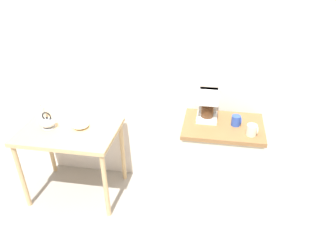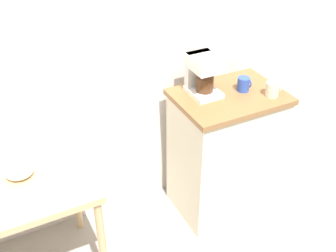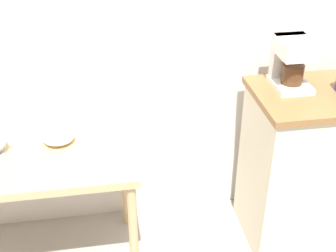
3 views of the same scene
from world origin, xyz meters
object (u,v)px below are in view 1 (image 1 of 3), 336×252
at_px(bowl_stoneware, 81,125).
at_px(mug_small_cream, 252,130).
at_px(glass_carafe_vase, 40,112).
at_px(mug_blue, 236,121).
at_px(teakettle, 48,123).
at_px(coffee_maker, 208,104).

xyz_separation_m(bowl_stoneware, mug_small_cream, (1.57, -0.14, 0.19)).
relative_size(glass_carafe_vase, mug_blue, 1.98).
bearing_deg(teakettle, mug_small_cream, -2.93).
xyz_separation_m(glass_carafe_vase, mug_small_cream, (2.04, -0.26, 0.15)).
height_order(coffee_maker, mug_small_cream, coffee_maker).
bearing_deg(glass_carafe_vase, mug_blue, -3.53).
xyz_separation_m(coffee_maker, mug_blue, (0.25, -0.10, -0.10)).
bearing_deg(coffee_maker, bowl_stoneware, -175.53).
bearing_deg(mug_small_cream, glass_carafe_vase, 172.83).
relative_size(bowl_stoneware, teakettle, 0.88).
xyz_separation_m(bowl_stoneware, coffee_maker, (1.19, 0.09, 0.28)).
height_order(bowl_stoneware, mug_blue, mug_blue).
relative_size(teakettle, mug_small_cream, 1.89).
distance_m(teakettle, mug_blue, 1.76).
bearing_deg(mug_blue, teakettle, -178.60).
height_order(bowl_stoneware, coffee_maker, coffee_maker).
xyz_separation_m(bowl_stoneware, mug_blue, (1.44, -0.00, 0.19)).
distance_m(bowl_stoneware, teakettle, 0.31).
distance_m(bowl_stoneware, mug_blue, 1.45).
distance_m(mug_blue, mug_small_cream, 0.19).
bearing_deg(bowl_stoneware, teakettle, -171.59).
distance_m(bowl_stoneware, mug_small_cream, 1.58).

